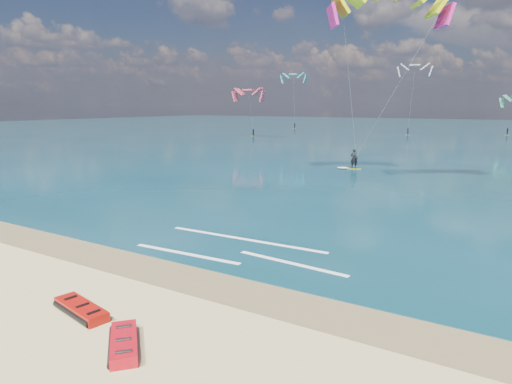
# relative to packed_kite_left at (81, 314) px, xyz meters

# --- Properties ---
(ground) EXTENTS (320.00, 320.00, 0.00)m
(ground) POSITION_rel_packed_kite_left_xyz_m (-0.45, 40.99, 0.00)
(ground) COLOR tan
(ground) RESTS_ON ground
(wet_sand_strip) EXTENTS (320.00, 2.40, 0.01)m
(wet_sand_strip) POSITION_rel_packed_kite_left_xyz_m (-0.45, 3.99, 0.00)
(wet_sand_strip) COLOR brown
(wet_sand_strip) RESTS_ON ground
(sea) EXTENTS (320.00, 200.00, 0.04)m
(sea) POSITION_rel_packed_kite_left_xyz_m (-0.45, 104.99, 0.02)
(sea) COLOR #0A3137
(sea) RESTS_ON ground
(packed_kite_left) EXTENTS (2.59, 1.43, 0.35)m
(packed_kite_left) POSITION_rel_packed_kite_left_xyz_m (0.00, 0.00, 0.00)
(packed_kite_left) COLOR #AB1009
(packed_kite_left) RESTS_ON ground
(packed_kite_mid) EXTENTS (2.30, 2.23, 0.36)m
(packed_kite_mid) POSITION_rel_packed_kite_left_xyz_m (2.67, -0.73, 0.00)
(packed_kite_mid) COLOR red
(packed_kite_mid) RESTS_ON ground
(kitesurfer_main) EXTENTS (12.55, 10.81, 16.46)m
(kitesurfer_main) POSITION_rel_packed_kite_left_xyz_m (-1.27, 31.01, 8.39)
(kitesurfer_main) COLOR yellow
(kitesurfer_main) RESTS_ON sea
(shoreline_foam) EXTENTS (10.03, 3.63, 0.01)m
(shoreline_foam) POSITION_rel_packed_kite_left_xyz_m (0.70, 7.72, 0.04)
(shoreline_foam) COLOR white
(shoreline_foam) RESTS_ON ground
(distant_kites) EXTENTS (86.42, 33.05, 13.71)m
(distant_kites) POSITION_rel_packed_kite_left_xyz_m (-10.57, 82.50, 5.66)
(distant_kites) COLOR #CE3C4D
(distant_kites) RESTS_ON ground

